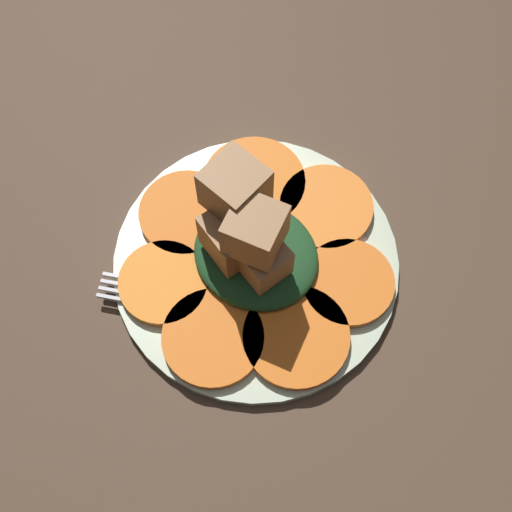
# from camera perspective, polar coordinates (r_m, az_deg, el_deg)

# --- Properties ---
(table_slab) EXTENTS (1.20, 1.20, 0.02)m
(table_slab) POSITION_cam_1_polar(r_m,az_deg,el_deg) (0.65, 0.00, -1.10)
(table_slab) COLOR #4C3828
(table_slab) RESTS_ON ground
(plate) EXTENTS (0.25, 0.25, 0.01)m
(plate) POSITION_cam_1_polar(r_m,az_deg,el_deg) (0.63, 0.00, -0.57)
(plate) COLOR beige
(plate) RESTS_ON table_slab
(carrot_slice_0) EXTENTS (0.08, 0.08, 0.01)m
(carrot_slice_0) POSITION_cam_1_polar(r_m,az_deg,el_deg) (0.65, 5.63, 3.90)
(carrot_slice_0) COLOR orange
(carrot_slice_0) RESTS_ON plate
(carrot_slice_1) EXTENTS (0.09, 0.09, 0.01)m
(carrot_slice_1) POSITION_cam_1_polar(r_m,az_deg,el_deg) (0.66, -0.15, 5.92)
(carrot_slice_1) COLOR orange
(carrot_slice_1) RESTS_ON plate
(carrot_slice_2) EXTENTS (0.08, 0.08, 0.01)m
(carrot_slice_2) POSITION_cam_1_polar(r_m,az_deg,el_deg) (0.65, -5.47, 3.66)
(carrot_slice_2) COLOR orange
(carrot_slice_2) RESTS_ON plate
(carrot_slice_3) EXTENTS (0.08, 0.08, 0.01)m
(carrot_slice_3) POSITION_cam_1_polar(r_m,az_deg,el_deg) (0.62, -7.43, -2.14)
(carrot_slice_3) COLOR orange
(carrot_slice_3) RESTS_ON plate
(carrot_slice_4) EXTENTS (0.09, 0.09, 0.01)m
(carrot_slice_4) POSITION_cam_1_polar(r_m,az_deg,el_deg) (0.60, -3.46, -6.56)
(carrot_slice_4) COLOR orange
(carrot_slice_4) RESTS_ON plate
(carrot_slice_5) EXTENTS (0.09, 0.09, 0.01)m
(carrot_slice_5) POSITION_cam_1_polar(r_m,az_deg,el_deg) (0.60, 3.24, -6.46)
(carrot_slice_5) COLOR orange
(carrot_slice_5) RESTS_ON plate
(carrot_slice_6) EXTENTS (0.08, 0.08, 0.01)m
(carrot_slice_6) POSITION_cam_1_polar(r_m,az_deg,el_deg) (0.62, 7.38, -2.12)
(carrot_slice_6) COLOR orange
(carrot_slice_6) RESTS_ON plate
(center_pile) EXTENTS (0.11, 0.10, 0.11)m
(center_pile) POSITION_cam_1_polar(r_m,az_deg,el_deg) (0.59, -0.45, 1.23)
(center_pile) COLOR #1E4723
(center_pile) RESTS_ON plate
(fork) EXTENTS (0.18, 0.09, 0.00)m
(fork) POSITION_cam_1_polar(r_m,az_deg,el_deg) (0.61, -4.46, -3.78)
(fork) COLOR #B2B2B7
(fork) RESTS_ON plate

